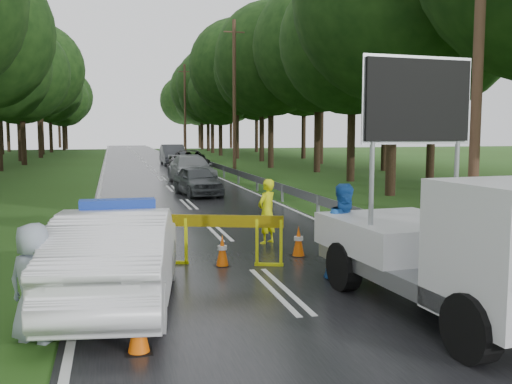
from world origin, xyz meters
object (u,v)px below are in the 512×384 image
object	(u,v)px
queue_car_third	(189,162)
queue_car_fourth	(173,155)
queue_car_first	(198,180)
police_sedan	(119,257)
barrier	(221,228)
queue_car_second	(191,169)
officer	(267,212)
civilian	(346,232)
work_truck	(464,248)

from	to	relation	value
queue_car_third	queue_car_fourth	distance (m)	10.07
queue_car_fourth	queue_car_first	bearing A→B (deg)	-94.10
police_sedan	queue_car_first	xyz separation A→B (m)	(3.50, 15.21, -0.14)
barrier	queue_car_second	xyz separation A→B (m)	(1.96, 19.00, -0.07)
police_sedan	queue_car_fourth	world-z (taller)	police_sedan
queue_car_first	queue_car_second	distance (m)	6.03
queue_car_third	queue_car_first	bearing A→B (deg)	-91.01
queue_car_first	queue_car_third	bearing A→B (deg)	77.05
queue_car_second	queue_car_third	xyz separation A→B (m)	(0.74, 6.58, 0.02)
police_sedan	officer	bearing A→B (deg)	-122.32
officer	queue_car_third	xyz separation A→B (m)	(1.18, 23.58, -0.05)
officer	queue_car_fourth	size ratio (longest dim) A/B	0.32
queue_car_fourth	civilian	bearing A→B (deg)	-91.80
queue_car_first	queue_car_fourth	size ratio (longest dim) A/B	0.75
civilian	queue_car_first	world-z (taller)	civilian
work_truck	queue_car_fourth	world-z (taller)	work_truck
barrier	queue_car_first	size ratio (longest dim) A/B	0.65
police_sedan	barrier	world-z (taller)	police_sedan
queue_car_fourth	queue_car_third	bearing A→B (deg)	-90.88
barrier	queue_car_fourth	xyz separation A→B (m)	(2.71, 35.64, 0.02)
police_sedan	work_truck	bearing A→B (deg)	166.67
barrier	civilian	xyz separation A→B (m)	(2.08, -1.59, 0.10)
civilian	queue_car_first	xyz separation A→B (m)	(-0.66, 14.59, -0.26)
civilian	queue_car_third	world-z (taller)	civilian
officer	civilian	xyz separation A→B (m)	(0.56, -3.58, 0.10)
police_sedan	civilian	distance (m)	4.21
police_sedan	barrier	distance (m)	3.04
queue_car_first	police_sedan	bearing A→B (deg)	-110.09
police_sedan	queue_car_third	distance (m)	28.20
queue_car_third	police_sedan	bearing A→B (deg)	-94.96
officer	queue_car_second	distance (m)	17.01
civilian	queue_car_third	bearing A→B (deg)	81.52
queue_car_second	queue_car_third	bearing A→B (deg)	80.94
officer	queue_car_second	xyz separation A→B (m)	(0.45, 17.00, -0.07)
civilian	queue_car_fourth	distance (m)	37.24
work_truck	civilian	size ratio (longest dim) A/B	2.83
police_sedan	officer	distance (m)	5.53
queue_car_second	civilian	bearing A→B (deg)	-92.33
work_truck	queue_car_third	bearing A→B (deg)	85.88
police_sedan	queue_car_third	bearing A→B (deg)	-91.55
work_truck	queue_car_first	xyz separation A→B (m)	(-1.42, 17.15, -0.43)
civilian	queue_car_second	bearing A→B (deg)	83.16
police_sedan	queue_car_first	distance (m)	15.61
barrier	civilian	size ratio (longest dim) A/B	1.35
work_truck	queue_car_first	distance (m)	17.21
civilian	queue_car_fourth	world-z (taller)	civilian
police_sedan	queue_car_second	size ratio (longest dim) A/B	0.97
police_sedan	queue_car_second	world-z (taller)	police_sedan
civilian	work_truck	bearing A→B (deg)	-80.69
police_sedan	officer	xyz separation A→B (m)	(3.60, 4.21, 0.02)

